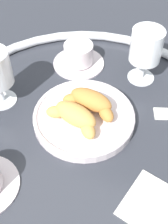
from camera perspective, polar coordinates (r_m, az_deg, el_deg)
ground_plane at (r=0.68m, az=-0.10°, el=-2.92°), size 2.20×2.20×0.00m
table_chrome_rim at (r=0.67m, az=-0.10°, el=-2.28°), size 0.69×0.69×0.02m
pastry_plate at (r=0.68m, az=-0.00°, el=-0.94°), size 0.23×0.23×0.02m
croissant_large at (r=0.67m, az=1.39°, el=1.93°), size 0.14×0.08×0.04m
croissant_small at (r=0.64m, az=-1.76°, el=-0.76°), size 0.13×0.09×0.04m
coffee_cup_far at (r=0.82m, az=-1.05°, el=10.43°), size 0.14×0.14×0.06m
juice_glass_right at (r=0.75m, az=11.47°, el=11.52°), size 0.08×0.08×0.14m
sugar_packet at (r=0.73m, az=14.88°, el=-0.23°), size 0.06×0.05×0.01m
folded_napkin at (r=0.59m, az=13.15°, el=-16.75°), size 0.13×0.13×0.01m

